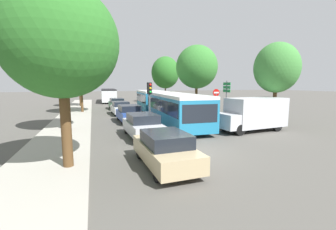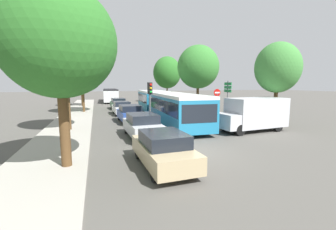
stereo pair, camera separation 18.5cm
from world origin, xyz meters
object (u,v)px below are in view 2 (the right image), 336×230
Objects in this scene: tree_left_far at (81,74)px; tree_left_mid at (65,57)px; queued_car_silver at (142,125)px; white_van at (254,113)px; queued_car_tan at (163,149)px; queued_car_white at (122,108)px; queued_car_blue at (130,113)px; tree_right_far at (167,73)px; city_bus_rear at (110,94)px; articulated_bus at (164,103)px; tree_right_near at (278,68)px; direction_sign_post at (228,91)px; tree_left_near at (59,43)px; traffic_light at (150,94)px; no_entry_sign at (217,99)px; queued_car_green at (118,104)px; tree_left_distant at (81,73)px; tree_right_mid at (198,68)px.

tree_left_mid is at bearing -92.17° from tree_left_far.
queued_car_silver is 0.63× the size of tree_left_far.
tree_left_far is (-11.91, 14.38, 3.21)m from white_van.
queued_car_white is (0.17, 16.41, 0.01)m from queued_car_tan.
queued_car_blue is 0.53× the size of tree_right_far.
tree_right_far reaches higher than city_bus_rear.
tree_left_mid is (-4.65, -2.73, 4.33)m from queued_car_blue.
articulated_bus is at bearing -64.36° from white_van.
tree_left_far is (-4.14, 13.78, 3.71)m from queued_car_silver.
tree_right_near is (2.60, 0.82, 3.24)m from white_van.
tree_left_far reaches higher than direction_sign_post.
queued_car_silver is 0.52× the size of tree_right_far.
queued_car_blue is (0.32, 11.20, 0.04)m from queued_car_tan.
articulated_bus is 2.53× the size of tree_left_near.
tree_left_far is (-5.48, 10.26, 1.95)m from traffic_light.
traffic_light is at bearing -37.73° from white_van.
queued_car_tan is 19.81m from tree_left_far.
traffic_light reaches higher than no_entry_sign.
direction_sign_post reaches higher than traffic_light.
queued_car_blue is 9.67m from tree_left_far.
traffic_light is at bearing -176.71° from queued_car_green.
queued_car_white is (-3.48, 4.46, -0.74)m from articulated_bus.
direction_sign_post is (1.38, 0.37, 0.69)m from no_entry_sign.
tree_left_distant is at bearing 125.25° from tree_right_near.
articulated_bus reaches higher than city_bus_rear.
city_bus_rear is 2.58× the size of queued_car_blue.
white_van is at bearing -60.67° from tree_left_distant.
tree_right_mid is at bearing -39.63° from queued_car_silver.
queued_car_silver is at bearing -77.98° from tree_left_distant.
no_entry_sign is at bearing -33.94° from tree_left_far.
tree_left_distant is (-4.53, 21.29, 4.09)m from queued_car_silver.
queued_car_tan is at bearing -38.65° from no_entry_sign.
queued_car_blue is 11.76m from tree_left_near.
tree_left_distant is at bearing 43.58° from queued_car_green.
city_bus_rear is 2.66× the size of queued_car_green.
articulated_bus is at bearing -79.20° from queued_car_blue.
tree_left_mid reaches higher than white_van.
direction_sign_post is (8.35, 2.24, 0.07)m from traffic_light.
queued_car_silver is 11.02m from tree_right_near.
city_bus_rear is 3.27× the size of traffic_light.
queued_car_green is 6.39m from tree_left_far.
tree_right_far is at bearing 90.40° from tree_right_mid.
city_bus_rear is 1.49× the size of tree_left_mid.
white_van is (7.66, -6.52, 0.49)m from queued_car_blue.
tree_right_far is at bearing 40.10° from tree_left_far.
tree_left_near is 7.64m from tree_left_mid.
tree_right_far is (13.39, 29.72, 0.46)m from tree_left_near.
articulated_bus is 2.38× the size of tree_left_distant.
queued_car_green is at bearing 79.41° from tree_left_near.
city_bus_rear is 18.87m from queued_car_white.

